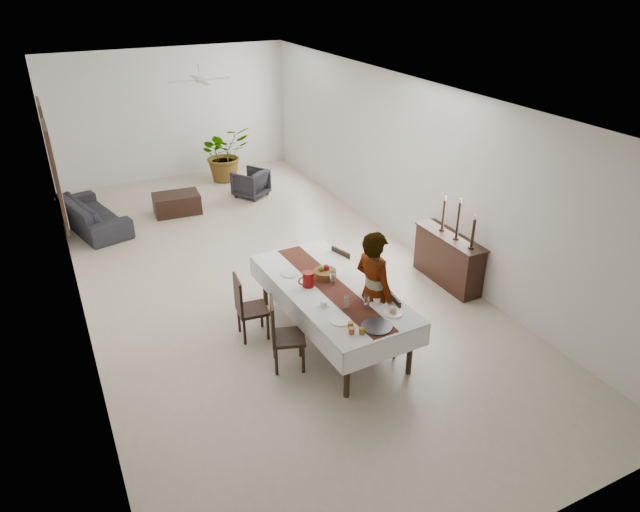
{
  "coord_description": "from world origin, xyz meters",
  "views": [
    {
      "loc": [
        -3.05,
        -8.47,
        4.95
      ],
      "look_at": [
        0.34,
        -1.67,
        1.05
      ],
      "focal_mm": 32.0,
      "sensor_mm": 36.0,
      "label": 1
    }
  ],
  "objects_px": {
    "sideboard_body": "(448,260)",
    "sofa": "(92,214)",
    "woman": "(373,292)",
    "dining_table_top": "(331,289)",
    "red_pitcher": "(308,279)"
  },
  "relations": [
    {
      "from": "dining_table_top",
      "to": "sideboard_body",
      "type": "bearing_deg",
      "value": 9.72
    },
    {
      "from": "dining_table_top",
      "to": "sofa",
      "type": "bearing_deg",
      "value": 112.64
    },
    {
      "from": "dining_table_top",
      "to": "sofa",
      "type": "height_order",
      "value": "dining_table_top"
    },
    {
      "from": "dining_table_top",
      "to": "sofa",
      "type": "distance_m",
      "value": 6.3
    },
    {
      "from": "sideboard_body",
      "to": "red_pitcher",
      "type": "bearing_deg",
      "value": -172.18
    },
    {
      "from": "dining_table_top",
      "to": "red_pitcher",
      "type": "height_order",
      "value": "red_pitcher"
    },
    {
      "from": "dining_table_top",
      "to": "woman",
      "type": "distance_m",
      "value": 0.66
    },
    {
      "from": "woman",
      "to": "sideboard_body",
      "type": "bearing_deg",
      "value": -76.21
    },
    {
      "from": "sideboard_body",
      "to": "dining_table_top",
      "type": "bearing_deg",
      "value": -167.94
    },
    {
      "from": "red_pitcher",
      "to": "sofa",
      "type": "height_order",
      "value": "red_pitcher"
    },
    {
      "from": "woman",
      "to": "sideboard_body",
      "type": "distance_m",
      "value": 2.45
    },
    {
      "from": "woman",
      "to": "sofa",
      "type": "height_order",
      "value": "woman"
    },
    {
      "from": "sideboard_body",
      "to": "sofa",
      "type": "distance_m",
      "value": 7.32
    },
    {
      "from": "sideboard_body",
      "to": "sofa",
      "type": "xyz_separation_m",
      "value": [
        -5.2,
        5.15,
        -0.11
      ]
    },
    {
      "from": "red_pitcher",
      "to": "woman",
      "type": "relative_size",
      "value": 0.12
    }
  ]
}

